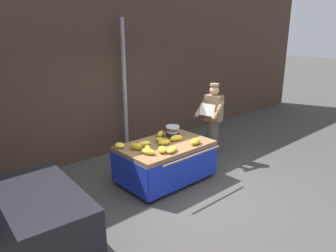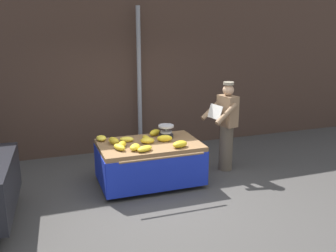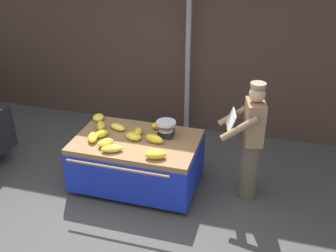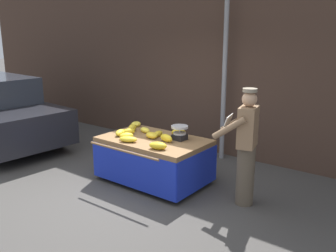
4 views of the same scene
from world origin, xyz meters
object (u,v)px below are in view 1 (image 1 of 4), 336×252
Objects in this scene: banana_bunch_11 at (176,138)px; vendor_person at (213,121)px; street_pole at (125,88)px; weighing_scale at (173,131)px; banana_bunch_1 at (148,152)px; banana_bunch_2 at (162,150)px; banana_bunch_6 at (196,141)px; banana_bunch_8 at (164,142)px; banana_bunch_3 at (160,140)px; banana_bunch_4 at (120,145)px; banana_cart at (165,154)px; banana_bunch_10 at (136,146)px; banana_bunch_0 at (147,149)px; banana_bunch_7 at (172,150)px; banana_bunch_5 at (144,143)px; banana_bunch_9 at (161,134)px.

vendor_person is (1.29, 0.18, 0.06)m from banana_bunch_11.
weighing_scale is at bearing -87.48° from street_pole.
banana_bunch_1 is 1.15× the size of banana_bunch_2.
banana_bunch_6 is 0.60m from banana_bunch_8.
banana_bunch_3 is 1.10× the size of banana_bunch_4.
banana_cart is at bearing 176.86° from banana_bunch_11.
vendor_person is (1.59, 0.03, 0.07)m from banana_bunch_3.
weighing_scale is 0.98m from banana_bunch_10.
banana_bunch_1 is at bearing -148.98° from banana_bunch_3.
banana_bunch_1 is 0.97× the size of banana_bunch_11.
banana_bunch_0 reaches higher than banana_cart.
banana_bunch_5 is at bearing 105.09° from banana_bunch_7.
banana_bunch_0 is 0.30m from banana_bunch_5.
banana_bunch_7 is 0.66m from banana_bunch_10.
banana_bunch_9 is 0.14× the size of vendor_person.
banana_bunch_2 is 0.49m from banana_bunch_5.
banana_bunch_2 is at bearing -128.94° from banana_bunch_9.
banana_bunch_4 is (-0.75, 0.27, -0.00)m from banana_bunch_3.
weighing_scale reaches higher than banana_bunch_8.
banana_bunch_9 is (0.22, 0.39, 0.26)m from banana_cart.
street_pole is 13.47× the size of banana_bunch_3.
banana_bunch_7 is at bearing -133.53° from weighing_scale.
banana_bunch_6 reaches higher than banana_bunch_7.
banana_bunch_4 is at bearing 145.66° from banana_bunch_6.
banana_bunch_10 reaches higher than banana_bunch_0.
banana_bunch_8 is 0.48m from banana_bunch_9.
banana_bunch_3 is 0.93× the size of banana_bunch_5.
banana_cart is at bearing -119.59° from banana_bunch_9.
banana_bunch_8 is (-0.41, -0.21, -0.07)m from weighing_scale.
banana_bunch_1 reaches higher than banana_bunch_7.
banana_bunch_4 is at bearing 160.03° from banana_bunch_3.
banana_bunch_4 is 0.87× the size of banana_bunch_8.
banana_cart is at bearing -151.51° from weighing_scale.
banana_bunch_6 is at bearing -37.47° from banana_bunch_5.
banana_bunch_11 is at bearing 24.76° from banana_bunch_2.
banana_bunch_5 is at bearing 60.99° from banana_bunch_1.
banana_bunch_8 is 0.58m from banana_bunch_10.
weighing_scale is (0.07, -1.54, -0.68)m from street_pole.
banana_bunch_4 is (-0.19, 0.60, -0.00)m from banana_bunch_1.
banana_bunch_2 is 0.89m from banana_bunch_9.
banana_cart is 6.08× the size of banana_bunch_7.
banana_bunch_3 is at bearing 0.75° from banana_bunch_10.
weighing_scale is 0.96× the size of banana_bunch_7.
banana_cart is 0.38m from banana_bunch_11.
street_pole is 2.12m from banana_bunch_0.
weighing_scale is 1.19m from vendor_person.
banana_bunch_6 reaches higher than banana_bunch_2.
banana_bunch_9 is (0.80, 0.59, 0.01)m from banana_bunch_1.
banana_bunch_0 is (-0.87, -0.28, -0.07)m from weighing_scale.
banana_bunch_5 is at bearing -27.73° from banana_bunch_4.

